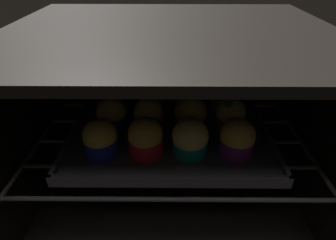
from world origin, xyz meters
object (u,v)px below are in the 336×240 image
object	(u,v)px
baking_tray	(168,130)
muffin_row0_col0	(98,139)
muffin_row1_col2	(189,115)
muffin_row0_col2	(188,139)
muffin_row0_col1	(144,138)
muffin_row2_col1	(152,95)
muffin_row1_col3	(228,116)
muffin_row2_col2	(186,96)
muffin_row2_col3	(223,96)
muffin_row1_col1	(147,115)
muffin_row2_col0	(117,97)
muffin_row0_col3	(235,138)
muffin_row1_col0	(110,115)

from	to	relation	value
baking_tray	muffin_row0_col0	world-z (taller)	muffin_row0_col0
muffin_row1_col2	muffin_row0_col2	bearing A→B (deg)	-94.13
muffin_row0_col1	muffin_row2_col1	xyz separation A→B (cm)	(0.66, 16.37, 0.02)
baking_tray	muffin_row0_col1	xyz separation A→B (cm)	(-4.33, -8.24, 3.92)
muffin_row0_col2	muffin_row1_col2	distance (cm)	8.11
muffin_row1_col3	muffin_row2_col1	size ratio (longest dim) A/B	0.94
muffin_row1_col3	muffin_row2_col2	bearing A→B (deg)	133.07
muffin_row0_col2	muffin_row2_col3	distance (cm)	18.29
muffin_row0_col1	muffin_row1_col1	distance (cm)	8.37
baking_tray	muffin_row1_col1	bearing A→B (deg)	178.41
baking_tray	muffin_row2_col3	size ratio (longest dim) A/B	5.25
muffin_row1_col3	muffin_row2_col0	bearing A→B (deg)	160.46
muffin_row0_col1	muffin_row2_col1	distance (cm)	16.39
muffin_row0_col1	muffin_row0_col3	world-z (taller)	muffin_row0_col1
muffin_row2_col0	muffin_row2_col3	xyz separation A→B (cm)	(24.35, -0.44, 0.58)
muffin_row1_col3	muffin_row2_col0	xyz separation A→B (cm)	(-24.21, 8.59, -0.30)
baking_tray	muffin_row1_col1	xyz separation A→B (cm)	(-4.37, 0.12, 3.57)
muffin_row1_col0	muffin_row2_col3	size ratio (longest dim) A/B	0.93
muffin_row1_col1	muffin_row1_col3	distance (cm)	16.68
muffin_row2_col2	muffin_row2_col3	world-z (taller)	muffin_row2_col3
baking_tray	muffin_row0_col1	distance (cm)	10.10
muffin_row2_col2	muffin_row2_col3	distance (cm)	8.30
muffin_row0_col2	baking_tray	bearing A→B (deg)	114.26
muffin_row2_col2	baking_tray	bearing A→B (deg)	-116.30
muffin_row0_col2	muffin_row2_col2	world-z (taller)	same
muffin_row1_col0	muffin_row2_col0	size ratio (longest dim) A/B	1.06
baking_tray	muffin_row0_col3	bearing A→B (deg)	-33.69
muffin_row0_col0	muffin_row1_col0	world-z (taller)	muffin_row1_col0
muffin_row0_col1	muffin_row2_col3	world-z (taller)	muffin_row2_col3
muffin_row1_col0	muffin_row2_col2	world-z (taller)	same
muffin_row2_col2	muffin_row2_col3	bearing A→B (deg)	-3.79
muffin_row0_col2	muffin_row2_col0	xyz separation A→B (cm)	(-15.58, 16.49, -0.24)
muffin_row0_col0	muffin_row2_col3	world-z (taller)	muffin_row2_col3
baking_tray	muffin_row2_col1	distance (cm)	9.75
muffin_row0_col1	muffin_row2_col2	world-z (taller)	muffin_row0_col1
baking_tray	muffin_row1_col1	world-z (taller)	muffin_row1_col1
muffin_row0_col1	muffin_row0_col2	xyz separation A→B (cm)	(8.00, 0.10, -0.24)
muffin_row0_col3	muffin_row1_col3	xyz separation A→B (cm)	(0.17, 7.84, 0.00)
muffin_row2_col3	muffin_row1_col0	bearing A→B (deg)	-161.98
baking_tray	muffin_row0_col1	world-z (taller)	muffin_row0_col1
muffin_row1_col2	muffin_row1_col3	world-z (taller)	muffin_row1_col2
muffin_row2_col0	muffin_row1_col1	bearing A→B (deg)	-47.52
muffin_row1_col1	muffin_row1_col3	bearing A→B (deg)	-1.27
muffin_row2_col2	muffin_row2_col3	size ratio (longest dim) A/B	0.93
muffin_row0_col2	muffin_row1_col3	world-z (taller)	muffin_row0_col2
muffin_row0_col1	muffin_row0_col2	world-z (taller)	muffin_row0_col1
muffin_row0_col3	muffin_row1_col2	xyz separation A→B (cm)	(-7.88, 8.03, 0.07)
muffin_row1_col0	muffin_row1_col1	xyz separation A→B (cm)	(7.55, 0.15, -0.05)
muffin_row1_col0	muffin_row1_col2	size ratio (longest dim) A/B	0.96
muffin_row2_col0	muffin_row2_col2	size ratio (longest dim) A/B	0.94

